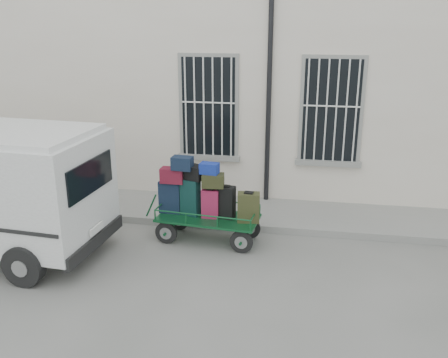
% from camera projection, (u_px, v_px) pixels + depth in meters
% --- Properties ---
extents(ground, '(80.00, 80.00, 0.00)m').
position_uv_depth(ground, '(199.00, 260.00, 9.05)').
color(ground, slate).
rests_on(ground, ground).
extents(building, '(24.00, 5.15, 6.00)m').
position_uv_depth(building, '(242.00, 63.00, 13.25)').
color(building, beige).
rests_on(building, ground).
extents(sidewalk, '(24.00, 1.70, 0.15)m').
position_uv_depth(sidewalk, '(220.00, 211.00, 11.09)').
color(sidewalk, gray).
rests_on(sidewalk, ground).
extents(luggage_cart, '(2.32, 1.07, 1.68)m').
position_uv_depth(luggage_cart, '(204.00, 200.00, 9.58)').
color(luggage_cart, black).
rests_on(luggage_cart, ground).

